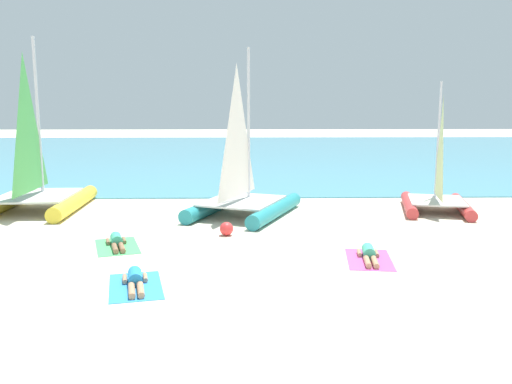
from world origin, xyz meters
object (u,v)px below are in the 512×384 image
sailboat_yellow (37,186)px  towel_right (369,259)px  sunbather_middle (135,280)px  beach_ball (226,229)px  towel_left (117,246)px  sailboat_teal (243,191)px  sunbather_left (117,241)px  sailboat_red (437,193)px  towel_middle (136,286)px  sunbather_right (369,254)px

sailboat_yellow → towel_right: (10.68, -6.42, -0.93)m
towel_right → sunbather_middle: bearing=-161.7°
sunbather_middle → beach_ball: bearing=54.5°
towel_left → sunbather_middle: sunbather_middle is taller
beach_ball → sunbather_middle: bearing=-112.5°
sailboat_teal → sunbather_middle: sailboat_teal is taller
sunbather_left → sunbather_middle: 3.48m
sailboat_red → towel_middle: bearing=-126.5°
towel_left → beach_ball: (2.96, 1.19, 0.20)m
sailboat_teal → towel_right: (3.19, -5.44, -0.86)m
towel_middle → sunbather_middle: bearing=103.0°
sunbather_right → sunbather_middle: bearing=-153.7°
sailboat_teal → towel_right: 6.37m
sailboat_teal → sailboat_red: bearing=26.5°
sunbather_middle → towel_middle: bearing=-90.0°
sailboat_red → towel_left: bearing=-143.0°
sailboat_yellow → towel_left: sailboat_yellow is taller
towel_middle → sunbather_left: bearing=109.4°
towel_right → beach_ball: 4.49m
towel_right → towel_left: bearing=168.1°
sunbather_left → towel_middle: size_ratio=0.81×
towel_middle → sunbather_middle: size_ratio=1.22×
sailboat_red → beach_ball: sailboat_red is taller
sailboat_teal → towel_left: size_ratio=3.05×
towel_right → towel_middle: bearing=-161.0°
sunbather_left → towel_right: 6.82m
towel_left → sunbather_left: (-0.02, 0.06, 0.13)m
towel_left → sunbather_middle: bearing=-70.4°
sailboat_teal → sunbather_left: (-3.46, -3.98, -0.73)m
sailboat_yellow → sunbather_right: bearing=-32.5°
sailboat_teal → beach_ball: 2.97m
sailboat_teal → sailboat_yellow: sailboat_yellow is taller
sailboat_yellow → sunbather_left: size_ratio=4.07×
sailboat_red → beach_ball: 8.24m
sunbather_middle → sunbather_right: bearing=5.9°
sailboat_teal → beach_ball: (-0.48, -2.86, -0.66)m
sailboat_yellow → sunbather_left: sailboat_yellow is taller
sunbather_left → beach_ball: bearing=3.0°
sunbather_middle → sunbather_right: size_ratio=0.99×
sailboat_red → sunbather_right: (-3.81, -5.91, -0.56)m
sunbather_middle → towel_right: 5.79m
sunbather_middle → sunbather_left: bearing=96.5°
beach_ball → sailboat_red: bearing=24.3°
sailboat_yellow → sunbather_middle: sailboat_yellow is taller
sailboat_red → sailboat_teal: bearing=-162.3°
sunbather_left → beach_ball: 3.19m
sailboat_red → sunbather_middle: bearing=-126.8°
sailboat_yellow → beach_ball: size_ratio=15.40×
sailboat_teal → towel_right: size_ratio=3.05×
sailboat_yellow → towel_middle: (5.20, -8.30, -0.93)m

